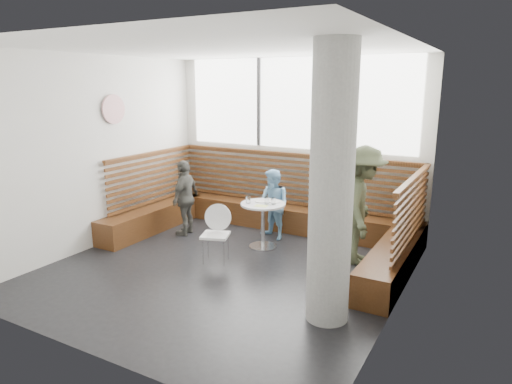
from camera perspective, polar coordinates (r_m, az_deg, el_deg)
The scene contains 15 objects.
room at distance 6.49m, azimuth -4.27°, elevation 3.39°, with size 5.00×5.00×3.20m.
booth at distance 8.27m, azimuth 2.60°, elevation -2.91°, with size 5.00×2.50×1.44m.
concrete_column at distance 5.15m, azimuth 9.42°, elevation 0.58°, with size 0.50×0.50×3.20m, color gray.
wall_art at distance 8.30m, azimuth -17.39°, elevation 9.85°, with size 0.50×0.50×0.03m, color white.
cafe_table at distance 7.69m, azimuth 0.87°, elevation -3.00°, with size 0.75×0.75×0.78m.
cafe_chair at distance 7.15m, azimuth -4.80°, elevation -4.61°, with size 0.43×0.42×0.89m.
adult_man at distance 7.13m, azimuth 13.16°, elevation -1.67°, with size 1.18×0.68×1.83m, color #3D452E.
child_back at distance 8.12m, azimuth 2.20°, elevation -1.59°, with size 0.61×0.48×1.26m, color #80B7DF.
child_left at distance 8.44m, azimuth -8.82°, elevation -0.71°, with size 0.81×0.34×1.38m, color #515049.
plate_near at distance 7.73m, azimuth 0.64°, elevation -1.17°, with size 0.21×0.21×0.01m, color white.
plate_far at distance 7.72m, azimuth 2.25°, elevation -1.19°, with size 0.22×0.22×0.02m, color white.
glass_left at distance 7.64m, azimuth -0.99°, elevation -0.94°, with size 0.08×0.08×0.12m, color white.
glass_mid at distance 7.58m, azimuth 1.35°, elevation -1.06°, with size 0.08×0.08×0.12m, color white.
glass_right at distance 7.54m, azimuth 2.19°, elevation -1.15°, with size 0.07×0.07×0.12m, color white.
menu_card at distance 7.46m, azimuth 0.65°, elevation -1.75°, with size 0.20×0.14×0.00m, color #A5C64C.
Camera 1 is at (3.51, -5.34, 2.72)m, focal length 32.00 mm.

